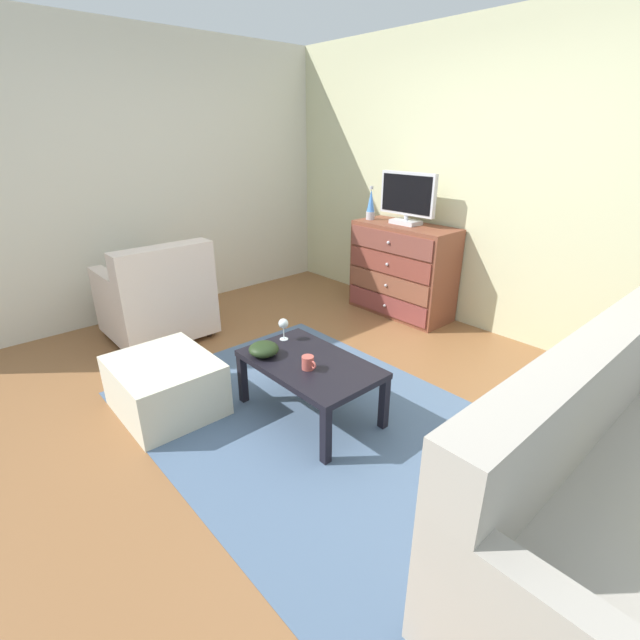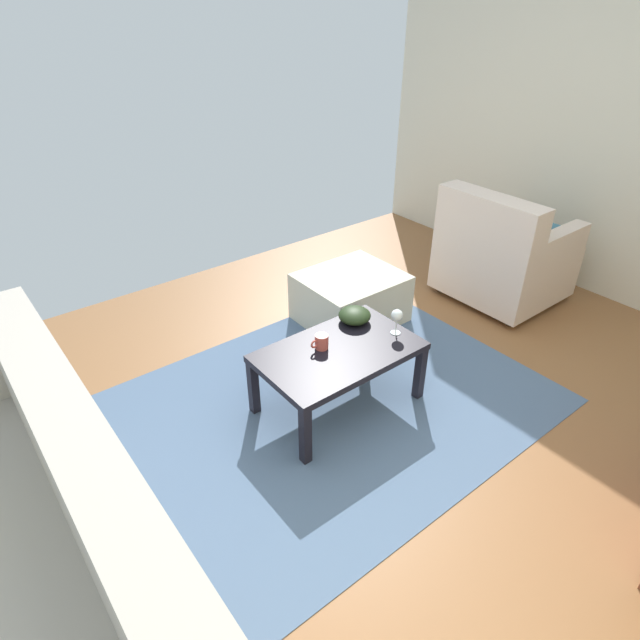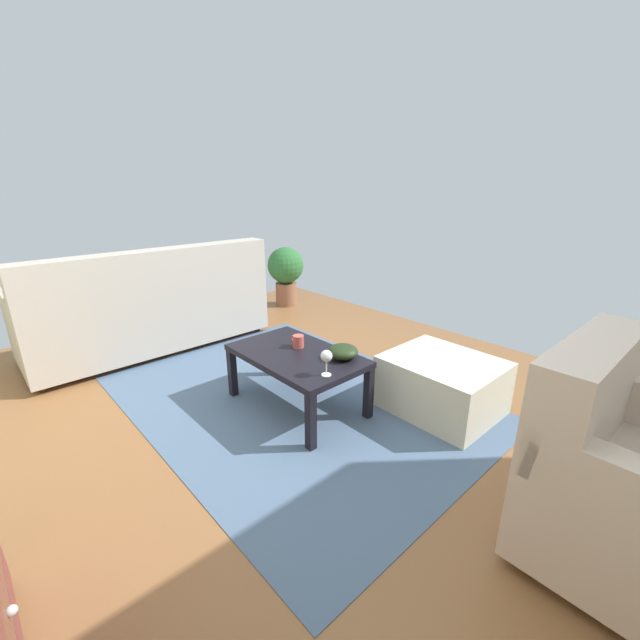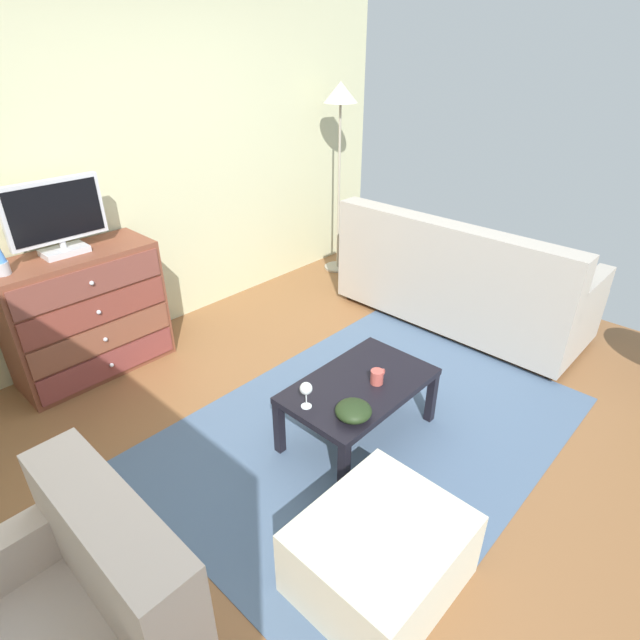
{
  "view_description": "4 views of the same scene",
  "coord_description": "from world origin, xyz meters",
  "px_view_note": "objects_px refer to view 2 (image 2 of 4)",
  "views": [
    {
      "loc": [
        2.03,
        -1.8,
        1.75
      ],
      "look_at": [
        0.16,
        -0.13,
        0.69
      ],
      "focal_mm": 25.11,
      "sensor_mm": 36.0,
      "label": 1
    },
    {
      "loc": [
        1.69,
        1.69,
        2.11
      ],
      "look_at": [
        0.27,
        -0.13,
        0.67
      ],
      "focal_mm": 29.83,
      "sensor_mm": 36.0,
      "label": 2
    },
    {
      "loc": [
        -1.81,
        1.37,
        1.47
      ],
      "look_at": [
        -0.05,
        -0.24,
        0.65
      ],
      "focal_mm": 22.67,
      "sensor_mm": 36.0,
      "label": 3
    },
    {
      "loc": [
        -1.79,
        -1.63,
        2.14
      ],
      "look_at": [
        0.05,
        0.1,
        0.74
      ],
      "focal_mm": 28.14,
      "sensor_mm": 36.0,
      "label": 4
    }
  ],
  "objects_px": {
    "armchair": "(503,256)",
    "mug": "(321,342)",
    "coffee_table": "(339,357)",
    "wine_glass": "(397,316)",
    "bowl_decorative": "(355,315)",
    "couch_large": "(28,566)",
    "ottoman": "(350,298)"
  },
  "relations": [
    {
      "from": "mug",
      "to": "bowl_decorative",
      "type": "relative_size",
      "value": 0.58
    },
    {
      "from": "mug",
      "to": "couch_large",
      "type": "height_order",
      "value": "couch_large"
    },
    {
      "from": "coffee_table",
      "to": "ottoman",
      "type": "bearing_deg",
      "value": -135.11
    },
    {
      "from": "coffee_table",
      "to": "couch_large",
      "type": "height_order",
      "value": "couch_large"
    },
    {
      "from": "bowl_decorative",
      "to": "couch_large",
      "type": "relative_size",
      "value": 0.1
    },
    {
      "from": "coffee_table",
      "to": "armchair",
      "type": "bearing_deg",
      "value": -173.16
    },
    {
      "from": "coffee_table",
      "to": "couch_large",
      "type": "relative_size",
      "value": 0.44
    },
    {
      "from": "wine_glass",
      "to": "couch_large",
      "type": "xyz_separation_m",
      "value": [
        2.07,
        0.23,
        -0.15
      ]
    },
    {
      "from": "couch_large",
      "to": "ottoman",
      "type": "distance_m",
      "value": 2.6
    },
    {
      "from": "wine_glass",
      "to": "armchair",
      "type": "relative_size",
      "value": 0.18
    },
    {
      "from": "wine_glass",
      "to": "mug",
      "type": "relative_size",
      "value": 1.38
    },
    {
      "from": "coffee_table",
      "to": "bowl_decorative",
      "type": "distance_m",
      "value": 0.33
    },
    {
      "from": "wine_glass",
      "to": "armchair",
      "type": "distance_m",
      "value": 1.5
    },
    {
      "from": "armchair",
      "to": "mug",
      "type": "bearing_deg",
      "value": 4.44
    },
    {
      "from": "couch_large",
      "to": "mug",
      "type": "bearing_deg",
      "value": -166.8
    },
    {
      "from": "mug",
      "to": "wine_glass",
      "type": "bearing_deg",
      "value": 161.28
    },
    {
      "from": "wine_glass",
      "to": "ottoman",
      "type": "distance_m",
      "value": 0.89
    },
    {
      "from": "mug",
      "to": "ottoman",
      "type": "xyz_separation_m",
      "value": [
        -0.76,
        -0.61,
        -0.26
      ]
    },
    {
      "from": "bowl_decorative",
      "to": "armchair",
      "type": "height_order",
      "value": "armchair"
    },
    {
      "from": "wine_glass",
      "to": "armchair",
      "type": "bearing_deg",
      "value": -168.54
    },
    {
      "from": "armchair",
      "to": "ottoman",
      "type": "height_order",
      "value": "armchair"
    },
    {
      "from": "couch_large",
      "to": "armchair",
      "type": "distance_m",
      "value": 3.57
    },
    {
      "from": "wine_glass",
      "to": "bowl_decorative",
      "type": "bearing_deg",
      "value": -66.69
    },
    {
      "from": "bowl_decorative",
      "to": "mug",
      "type": "bearing_deg",
      "value": 16.19
    },
    {
      "from": "couch_large",
      "to": "ottoman",
      "type": "bearing_deg",
      "value": -157.38
    },
    {
      "from": "coffee_table",
      "to": "wine_glass",
      "type": "xyz_separation_m",
      "value": [
        -0.37,
        0.08,
        0.17
      ]
    },
    {
      "from": "coffee_table",
      "to": "bowl_decorative",
      "type": "bearing_deg",
      "value": -147.39
    },
    {
      "from": "ottoman",
      "to": "coffee_table",
      "type": "bearing_deg",
      "value": 44.89
    },
    {
      "from": "mug",
      "to": "ottoman",
      "type": "relative_size",
      "value": 0.16
    },
    {
      "from": "coffee_table",
      "to": "ottoman",
      "type": "xyz_separation_m",
      "value": [
        -0.69,
        -0.68,
        -0.16
      ]
    },
    {
      "from": "bowl_decorative",
      "to": "armchair",
      "type": "relative_size",
      "value": 0.22
    },
    {
      "from": "wine_glass",
      "to": "mug",
      "type": "xyz_separation_m",
      "value": [
        0.44,
        -0.15,
        -0.07
      ]
    }
  ]
}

